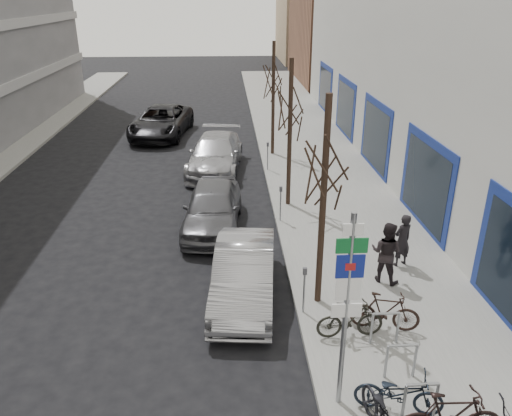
{
  "coord_description": "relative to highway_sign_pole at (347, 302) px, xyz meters",
  "views": [
    {
      "loc": [
        0.34,
        -7.36,
        7.5
      ],
      "look_at": [
        1.11,
        5.36,
        2.0
      ],
      "focal_mm": 35.0,
      "sensor_mm": 36.0,
      "label": 1
    }
  ],
  "objects": [
    {
      "name": "ground",
      "position": [
        -2.4,
        0.01,
        -2.46
      ],
      "size": [
        120.0,
        120.0,
        0.0
      ],
      "primitive_type": "plane",
      "color": "black",
      "rests_on": "ground"
    },
    {
      "name": "sidewalk_east",
      "position": [
        2.1,
        10.01,
        -2.38
      ],
      "size": [
        5.0,
        70.0,
        0.15
      ],
      "primitive_type": "cube",
      "color": "slate",
      "rests_on": "ground"
    },
    {
      "name": "brick_building_far",
      "position": [
        10.6,
        40.01,
        1.54
      ],
      "size": [
        12.0,
        14.0,
        8.0
      ],
      "primitive_type": "cube",
      "color": "brown",
      "rests_on": "ground"
    },
    {
      "name": "tan_building_far",
      "position": [
        11.1,
        55.01,
        2.04
      ],
      "size": [
        13.0,
        12.0,
        9.0
      ],
      "primitive_type": "cube",
      "color": "#937A5B",
      "rests_on": "ground"
    },
    {
      "name": "highway_sign_pole",
      "position": [
        0.0,
        0.0,
        0.0
      ],
      "size": [
        0.55,
        0.1,
        4.2
      ],
      "color": "gray",
      "rests_on": "ground"
    },
    {
      "name": "bike_rack",
      "position": [
        1.4,
        0.61,
        -1.8
      ],
      "size": [
        0.66,
        2.26,
        0.83
      ],
      "color": "gray",
      "rests_on": "sidewalk_east"
    },
    {
      "name": "tree_near",
      "position": [
        0.2,
        3.51,
        1.65
      ],
      "size": [
        1.8,
        1.8,
        5.5
      ],
      "color": "black",
      "rests_on": "ground"
    },
    {
      "name": "tree_mid",
      "position": [
        0.2,
        10.01,
        1.65
      ],
      "size": [
        1.8,
        1.8,
        5.5
      ],
      "color": "black",
      "rests_on": "ground"
    },
    {
      "name": "tree_far",
      "position": [
        0.2,
        16.51,
        1.65
      ],
      "size": [
        1.8,
        1.8,
        5.5
      ],
      "color": "black",
      "rests_on": "ground"
    },
    {
      "name": "meter_front",
      "position": [
        -0.25,
        3.01,
        -1.54
      ],
      "size": [
        0.1,
        0.08,
        1.27
      ],
      "color": "gray",
      "rests_on": "sidewalk_east"
    },
    {
      "name": "meter_mid",
      "position": [
        -0.25,
        8.51,
        -1.54
      ],
      "size": [
        0.1,
        0.08,
        1.27
      ],
      "color": "gray",
      "rests_on": "sidewalk_east"
    },
    {
      "name": "meter_back",
      "position": [
        -0.25,
        14.01,
        -1.54
      ],
      "size": [
        0.1,
        0.08,
        1.27
      ],
      "color": "gray",
      "rests_on": "sidewalk_east"
    },
    {
      "name": "bike_near_left",
      "position": [
        0.63,
        -0.94,
        -1.75
      ],
      "size": [
        0.9,
        1.91,
        1.12
      ],
      "primitive_type": "imported",
      "rotation": [
        0.0,
        0.0,
        0.19
      ],
      "color": "black",
      "rests_on": "sidewalk_east"
    },
    {
      "name": "bike_mid_curb",
      "position": [
        1.07,
        -0.28,
        -1.8
      ],
      "size": [
        1.74,
        0.9,
        1.02
      ],
      "primitive_type": "imported",
      "rotation": [
        0.0,
        0.0,
        1.32
      ],
      "color": "black",
      "rests_on": "sidewalk_east"
    },
    {
      "name": "bike_mid_inner",
      "position": [
        0.67,
        1.98,
        -1.83
      ],
      "size": [
        1.6,
        0.53,
        0.96
      ],
      "primitive_type": "imported",
      "rotation": [
        0.0,
        0.0,
        1.61
      ],
      "color": "black",
      "rests_on": "sidewalk_east"
    },
    {
      "name": "bike_far_inner",
      "position": [
        1.55,
        2.22,
        -1.81
      ],
      "size": [
        1.71,
        0.87,
        1.0
      ],
      "primitive_type": "imported",
      "rotation": [
        0.0,
        0.0,
        1.33
      ],
      "color": "black",
      "rests_on": "sidewalk_east"
    },
    {
      "name": "parked_car_front",
      "position": [
        -1.69,
        3.97,
        -1.73
      ],
      "size": [
        1.95,
        4.55,
        1.46
      ],
      "primitive_type": "imported",
      "rotation": [
        0.0,
        0.0,
        -0.09
      ],
      "color": "#9B9BA0",
      "rests_on": "ground"
    },
    {
      "name": "parked_car_mid",
      "position": [
        -2.6,
        8.35,
        -1.67
      ],
      "size": [
        2.19,
        4.73,
        1.57
      ],
      "primitive_type": "imported",
      "rotation": [
        0.0,
        0.0,
        -0.08
      ],
      "color": "#505056",
      "rests_on": "ground"
    },
    {
      "name": "parked_car_back",
      "position": [
        -2.6,
        14.48,
        -1.67
      ],
      "size": [
        2.79,
        5.65,
        1.58
      ],
      "primitive_type": "imported",
      "rotation": [
        0.0,
        0.0,
        -0.11
      ],
      "color": "#9C9BA0",
      "rests_on": "ground"
    },
    {
      "name": "lane_car",
      "position": [
        -5.74,
        20.76,
        -1.63
      ],
      "size": [
        3.51,
        6.26,
        1.65
      ],
      "primitive_type": "imported",
      "rotation": [
        0.0,
        0.0,
        -0.13
      ],
      "color": "black",
      "rests_on": "ground"
    },
    {
      "name": "pedestrian_near",
      "position": [
        2.93,
        5.2,
        -1.5
      ],
      "size": [
        0.69,
        0.58,
        1.61
      ],
      "primitive_type": "imported",
      "rotation": [
        0.0,
        0.0,
        3.53
      ],
      "color": "black",
      "rests_on": "sidewalk_east"
    },
    {
      "name": "pedestrian_far",
      "position": [
        2.19,
        4.38,
        -1.42
      ],
      "size": [
        0.79,
        0.74,
        1.78
      ],
      "primitive_type": "imported",
      "rotation": [
        0.0,
        0.0,
        2.53
      ],
      "color": "black",
      "rests_on": "sidewalk_east"
    }
  ]
}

